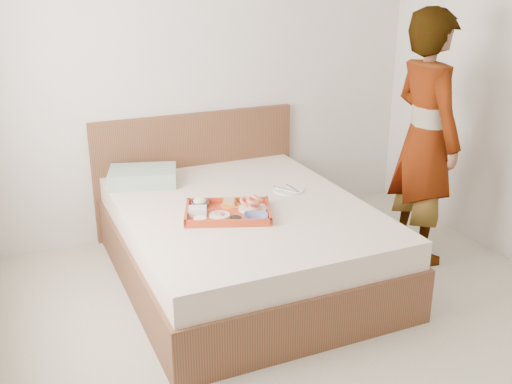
{
  "coord_description": "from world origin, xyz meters",
  "views": [
    {
      "loc": [
        -1.57,
        -2.43,
        2.0
      ],
      "look_at": [
        -0.09,
        0.9,
        0.65
      ],
      "focal_mm": 42.08,
      "sensor_mm": 36.0,
      "label": 1
    }
  ],
  "objects": [
    {
      "name": "ground",
      "position": [
        0.0,
        0.0,
        0.0
      ],
      "size": [
        3.5,
        4.0,
        0.01
      ],
      "primitive_type": "cube",
      "color": "beige",
      "rests_on": "ground"
    },
    {
      "name": "wall_back",
      "position": [
        0.0,
        2.0,
        1.3
      ],
      "size": [
        3.5,
        0.01,
        2.6
      ],
      "primitive_type": "cube",
      "color": "silver",
      "rests_on": "ground"
    },
    {
      "name": "bed",
      "position": [
        -0.14,
        1.0,
        0.27
      ],
      "size": [
        1.65,
        2.0,
        0.53
      ],
      "primitive_type": "cube",
      "color": "brown",
      "rests_on": "ground"
    },
    {
      "name": "headboard",
      "position": [
        -0.14,
        1.97,
        0.47
      ],
      "size": [
        1.65,
        0.06,
        0.95
      ],
      "primitive_type": "cube",
      "color": "brown",
      "rests_on": "ground"
    },
    {
      "name": "pillow",
      "position": [
        -0.65,
        1.69,
        0.59
      ],
      "size": [
        0.55,
        0.45,
        0.12
      ],
      "primitive_type": "cube",
      "rotation": [
        0.0,
        0.0,
        -0.29
      ],
      "color": "#A0B7A4",
      "rests_on": "bed"
    },
    {
      "name": "tray",
      "position": [
        -0.3,
        0.88,
        0.55
      ],
      "size": [
        0.64,
        0.56,
        0.05
      ],
      "primitive_type": "cube",
      "rotation": [
        0.0,
        0.0,
        -0.37
      ],
      "color": "#C34A21",
      "rests_on": "bed"
    },
    {
      "name": "prawn_plate",
      "position": [
        -0.13,
        0.87,
        0.55
      ],
      "size": [
        0.24,
        0.24,
        0.01
      ],
      "primitive_type": "cylinder",
      "rotation": [
        0.0,
        0.0,
        -0.37
      ],
      "color": "white",
      "rests_on": "tray"
    },
    {
      "name": "navy_bowl_big",
      "position": [
        -0.18,
        0.7,
        0.56
      ],
      "size": [
        0.2,
        0.2,
        0.04
      ],
      "primitive_type": "imported",
      "rotation": [
        0.0,
        0.0,
        -0.37
      ],
      "color": "#181A4B",
      "rests_on": "tray"
    },
    {
      "name": "sauce_dish",
      "position": [
        -0.31,
        0.73,
        0.56
      ],
      "size": [
        0.1,
        0.1,
        0.03
      ],
      "primitive_type": "cylinder",
      "rotation": [
        0.0,
        0.0,
        -0.37
      ],
      "color": "black",
      "rests_on": "tray"
    },
    {
      "name": "meat_plate",
      "position": [
        -0.36,
        0.86,
        0.55
      ],
      "size": [
        0.17,
        0.17,
        0.01
      ],
      "primitive_type": "cylinder",
      "rotation": [
        0.0,
        0.0,
        -0.37
      ],
      "color": "white",
      "rests_on": "tray"
    },
    {
      "name": "bread_plate",
      "position": [
        -0.24,
        0.98,
        0.55
      ],
      "size": [
        0.17,
        0.17,
        0.01
      ],
      "primitive_type": "cylinder",
      "rotation": [
        0.0,
        0.0,
        -0.37
      ],
      "color": "orange",
      "rests_on": "tray"
    },
    {
      "name": "salad_bowl",
      "position": [
        -0.43,
        1.06,
        0.56
      ],
      "size": [
        0.15,
        0.15,
        0.04
      ],
      "primitive_type": "imported",
      "rotation": [
        0.0,
        0.0,
        -0.37
      ],
      "color": "#181A4B",
      "rests_on": "tray"
    },
    {
      "name": "plastic_tub",
      "position": [
        -0.48,
        0.93,
        0.57
      ],
      "size": [
        0.14,
        0.13,
        0.05
      ],
      "primitive_type": "cube",
      "rotation": [
        0.0,
        0.0,
        -0.37
      ],
      "color": "silver",
      "rests_on": "tray"
    },
    {
      "name": "cheese_round",
      "position": [
        -0.51,
        0.81,
        0.56
      ],
      "size": [
        0.1,
        0.1,
        0.03
      ],
      "primitive_type": "cylinder",
      "rotation": [
        0.0,
        0.0,
        -0.37
      ],
      "color": "white",
      "rests_on": "tray"
    },
    {
      "name": "dinner_plate",
      "position": [
        0.26,
        1.13,
        0.54
      ],
      "size": [
        0.27,
        0.27,
        0.01
      ],
      "primitive_type": "cylinder",
      "rotation": [
        0.0,
        0.0,
        0.25
      ],
      "color": "white",
      "rests_on": "bed"
    },
    {
      "name": "person",
      "position": [
        1.16,
        0.8,
        0.89
      ],
      "size": [
        0.48,
        0.68,
        1.78
      ],
      "primitive_type": "imported",
      "rotation": [
        0.0,
        0.0,
        1.49
      ],
      "color": "white",
      "rests_on": "ground"
    }
  ]
}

